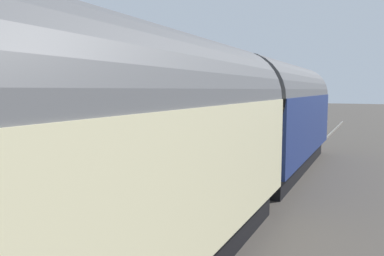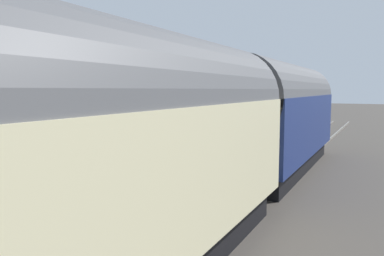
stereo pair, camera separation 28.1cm
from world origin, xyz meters
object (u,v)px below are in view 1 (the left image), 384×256
Objects in this scene: bench_by_lamp at (222,123)px; planter_bench_right at (239,117)px; planter_by_door at (200,137)px; station_sign_board at (228,114)px; tree_far_left at (93,72)px; lamp_post_platform at (258,87)px; tree_far_right at (146,66)px; train at (243,124)px; planter_corner_building at (254,120)px; tree_mid_background at (144,64)px; tree_behind_building at (30,45)px; tree_distant at (13,65)px; station_building at (55,117)px.

planter_bench_right is (5.49, 0.86, -0.07)m from bench_by_lamp.
bench_by_lamp is 1.82× the size of planter_by_door.
station_sign_board reaches higher than planter_bench_right.
planter_bench_right is 0.11× the size of tree_far_left.
tree_far_right is (1.15, 8.70, 1.55)m from lamp_post_platform.
train is 12.81m from planter_corner_building.
lamp_post_platform is (6.75, -0.72, 2.28)m from planter_by_door.
train is 15.62m from planter_bench_right.
tree_behind_building is (-14.03, -3.22, -0.12)m from tree_mid_background.
tree_distant is (-6.84, 12.56, 1.22)m from lamp_post_platform.
tree_mid_background reaches higher than station_building.
station_building is 15.48m from tree_far_right.
planter_bench_right is 14.78m from tree_behind_building.
tree_far_right is (11.08, 1.17, -0.25)m from tree_behind_building.
tree_mid_background reaches higher than lamp_post_platform.
tree_far_left is (-2.84, 10.15, 0.95)m from lamp_post_platform.
lamp_post_platform is at bearing -61.43° from tree_distant.
planter_bench_right is (14.71, 5.17, -0.95)m from train.
planter_by_door is 11.86m from tree_far_right.
tree_far_right is at bearing 6.03° from tree_behind_building.
bench_by_lamp is 0.22× the size of tree_distant.
lamp_post_platform is 0.48× the size of tree_behind_building.
lamp_post_platform is 14.35m from tree_distant.
tree_far_left reaches higher than planter_corner_building.
station_sign_board is at bearing -80.97° from tree_distant.
tree_far_right is at bearing 42.64° from train.
bench_by_lamp is 4.66m from planter_by_door.
station_sign_board is 0.25× the size of tree_distant.
tree_far_left is (2.01, 10.07, 2.30)m from station_sign_board.
planter_bench_right reaches higher than planter_by_door.
lamp_post_platform is (13.01, -2.99, 1.06)m from station_building.
bench_by_lamp reaches higher than planter_by_door.
tree_mid_background is at bearing 42.75° from planter_by_door.
bench_by_lamp is at bearing -114.57° from tree_far_right.
planter_by_door is 0.98× the size of planter_bench_right.
train reaches higher than station_sign_board.
tree_distant reaches higher than bench_by_lamp.
planter_corner_building is at bearing -68.42° from tree_far_left.
station_building is 10.60× the size of planter_bench_right.
planter_bench_right is 4.60m from lamp_post_platform.
tree_far_right is (14.15, 5.71, 2.61)m from station_building.
lamp_post_platform is at bearing 13.97° from train.
station_sign_board is 12.90m from tree_distant.
tree_far_right is at bearing 55.15° from station_sign_board.
tree_mid_background is (15.46, 13.58, 3.11)m from train.
station_building is 16.39m from planter_bench_right.
planter_bench_right is (10.09, 1.62, 0.15)m from planter_by_door.
tree_far_left is 7.61m from tree_behind_building.
lamp_post_platform is at bearing -110.86° from tree_mid_background.
planter_bench_right is 14.81m from tree_distant.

